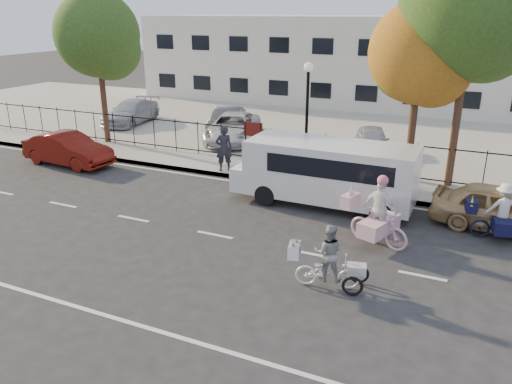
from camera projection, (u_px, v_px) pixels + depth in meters
The scene contains 23 objects.
ground at pixel (215, 235), 14.97m from camera, with size 120.00×120.00×0.00m, color #333334.
road_markings at pixel (215, 235), 14.97m from camera, with size 60.00×9.52×0.01m, color silver, non-canonical shape.
curb at pixel (278, 183), 19.27m from camera, with size 60.00×0.10×0.15m, color #A8A399.
sidewalk at pixel (287, 175), 20.17m from camera, with size 60.00×2.20×0.15m, color #A8A399.
parking_lot at pixel (345, 130), 27.79m from camera, with size 60.00×15.60×0.15m, color #A8A399.
iron_fence at pixel (297, 149), 20.83m from camera, with size 58.00×0.06×1.50m, color black, non-canonical shape.
building at pixel (384, 61), 35.35m from camera, with size 34.00×10.00×6.00m, color silver.
lamppost at pixel (307, 98), 19.54m from camera, with size 0.36×0.36×4.33m.
street_sign at pixel (253, 135), 21.03m from camera, with size 0.85×0.06×1.80m.
zebra_trike at pixel (328, 264), 11.97m from camera, with size 1.91×1.03×1.63m.
unicorn_bike at pixel (378, 220), 14.10m from camera, with size 2.14×1.55×2.11m.
bull_bike at pixel (501, 217), 14.48m from camera, with size 1.90×1.32×1.73m.
white_van at pixel (327, 171), 16.93m from camera, with size 6.18×2.14×2.19m.
red_sedan at pixel (68, 149), 21.60m from camera, with size 1.47×4.20×1.38m, color #62120B.
gold_sedan at pixel (503, 209), 15.04m from camera, with size 1.67×4.15×1.41m, color tan.
pedestrian at pixel (224, 148), 20.20m from camera, with size 0.68×0.45×1.87m, color black.
lot_car_a at pixel (131, 112), 28.94m from camera, with size 1.82×4.48×1.30m, color #B1B4BA.
lot_car_b at pixel (233, 128), 24.95m from camera, with size 2.25×4.89×1.36m, color silver.
lot_car_c at pixel (227, 121), 26.63m from camera, with size 1.38×3.96×1.30m, color #45484C.
lot_car_d at pixel (372, 140), 22.90m from camera, with size 1.41×3.50×1.19m, color #A6A9AE.
tree_west at pixel (101, 39), 23.39m from camera, with size 3.97×3.97×7.28m.
tree_mid at pixel (424, 58), 17.85m from camera, with size 3.71×3.71×6.80m.
tree_east at pixel (476, 11), 16.73m from camera, with size 4.92×4.92×9.02m.
Camera 1 is at (6.74, -11.91, 6.34)m, focal length 35.00 mm.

